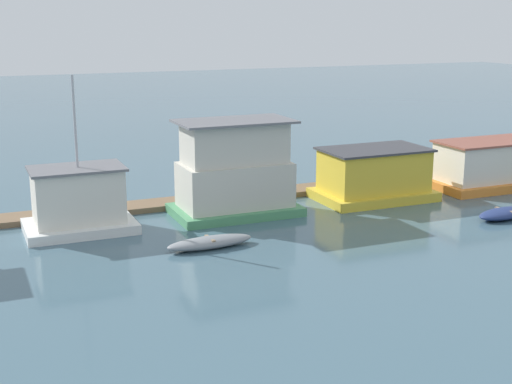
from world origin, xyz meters
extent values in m
plane|color=#426070|center=(0.00, 0.00, 0.00)|extent=(200.00, 200.00, 0.00)
cube|color=brown|center=(0.00, 3.06, 0.15)|extent=(51.00, 1.91, 0.30)
cube|color=white|center=(-8.80, 0.28, 0.23)|extent=(5.23, 3.61, 0.46)
cube|color=silver|center=(-8.80, 0.28, 1.76)|extent=(4.15, 2.53, 2.59)
cube|color=slate|center=(-8.80, 0.28, 3.12)|extent=(4.45, 2.83, 0.12)
cylinder|color=#B2B2B7|center=(-8.74, 0.28, 5.37)|extent=(0.12, 0.12, 4.39)
cube|color=#4C9360|center=(-0.71, 0.18, 0.23)|extent=(6.54, 3.96, 0.45)
cube|color=beige|center=(-0.71, 0.18, 1.61)|extent=(5.66, 3.09, 2.31)
cube|color=beige|center=(-0.71, 0.18, 3.83)|extent=(5.19, 2.61, 2.12)
cube|color=slate|center=(-0.71, 0.18, 4.95)|extent=(5.96, 3.39, 0.12)
cube|color=gold|center=(7.74, 0.06, 0.26)|extent=(6.51, 4.13, 0.52)
cube|color=gold|center=(7.74, 0.06, 1.68)|extent=(5.67, 3.30, 2.30)
cube|color=#38383D|center=(7.74, 0.06, 2.89)|extent=(5.97, 3.60, 0.12)
cube|color=orange|center=(15.96, -0.18, 0.25)|extent=(7.42, 3.86, 0.51)
cube|color=silver|center=(15.96, -0.18, 1.64)|extent=(6.59, 3.03, 2.27)
cube|color=brown|center=(15.96, -0.18, 2.84)|extent=(6.89, 3.33, 0.12)
ellipsoid|color=gray|center=(-3.83, -4.70, 0.26)|extent=(4.11, 1.33, 0.53)
cube|color=#997F60|center=(-3.83, -4.70, 0.45)|extent=(0.20, 0.97, 0.08)
ellipsoid|color=navy|center=(11.83, -6.09, 0.27)|extent=(3.52, 1.81, 0.54)
cube|color=#997F60|center=(11.83, -6.09, 0.46)|extent=(0.31, 1.18, 0.08)
camera|label=1|loc=(-13.90, -33.76, 10.18)|focal=50.00mm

